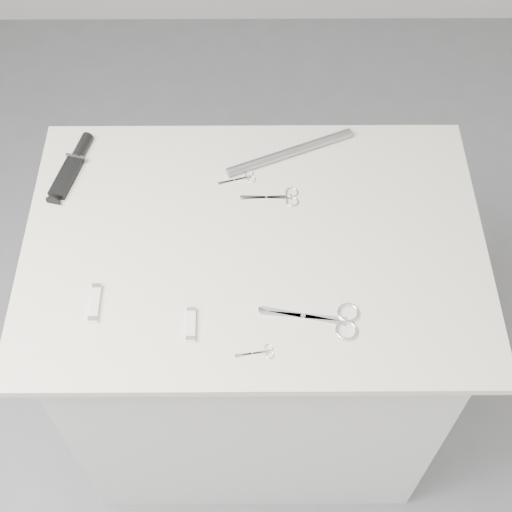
{
  "coord_description": "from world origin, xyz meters",
  "views": [
    {
      "loc": [
        -0.0,
        -0.91,
        2.16
      ],
      "look_at": [
        0.0,
        -0.04,
        0.92
      ],
      "focal_mm": 50.0,
      "sensor_mm": 36.0,
      "label": 1
    }
  ],
  "objects_px": {
    "plinth": "(255,344)",
    "metal_rail": "(290,152)",
    "pocket_knife_a": "(95,303)",
    "tiny_scissors": "(260,353)",
    "large_shears": "(331,320)",
    "sheathed_knife": "(74,164)",
    "embroidery_scissors_b": "(242,179)",
    "embroidery_scissors_a": "(281,197)",
    "pocket_knife_b": "(191,325)"
  },
  "relations": [
    {
      "from": "pocket_knife_b",
      "to": "sheathed_knife",
      "type": "bearing_deg",
      "value": 33.28
    },
    {
      "from": "tiny_scissors",
      "to": "metal_rail",
      "type": "distance_m",
      "value": 0.53
    },
    {
      "from": "pocket_knife_a",
      "to": "large_shears",
      "type": "bearing_deg",
      "value": -95.39
    },
    {
      "from": "tiny_scissors",
      "to": "sheathed_knife",
      "type": "bearing_deg",
      "value": 123.01
    },
    {
      "from": "sheathed_knife",
      "to": "pocket_knife_b",
      "type": "xyz_separation_m",
      "value": [
        0.29,
        -0.43,
        -0.0
      ]
    },
    {
      "from": "embroidery_scissors_b",
      "to": "large_shears",
      "type": "bearing_deg",
      "value": -80.2
    },
    {
      "from": "pocket_knife_a",
      "to": "plinth",
      "type": "bearing_deg",
      "value": -64.76
    },
    {
      "from": "pocket_knife_b",
      "to": "metal_rail",
      "type": "height_order",
      "value": "metal_rail"
    },
    {
      "from": "tiny_scissors",
      "to": "metal_rail",
      "type": "height_order",
      "value": "metal_rail"
    },
    {
      "from": "sheathed_knife",
      "to": "pocket_knife_a",
      "type": "height_order",
      "value": "sheathed_knife"
    },
    {
      "from": "embroidery_scissors_b",
      "to": "metal_rail",
      "type": "bearing_deg",
      "value": 17.06
    },
    {
      "from": "plinth",
      "to": "metal_rail",
      "type": "height_order",
      "value": "metal_rail"
    },
    {
      "from": "embroidery_scissors_a",
      "to": "metal_rail",
      "type": "height_order",
      "value": "metal_rail"
    },
    {
      "from": "plinth",
      "to": "large_shears",
      "type": "relative_size",
      "value": 4.46
    },
    {
      "from": "plinth",
      "to": "pocket_knife_a",
      "type": "xyz_separation_m",
      "value": [
        -0.32,
        -0.16,
        0.48
      ]
    },
    {
      "from": "embroidery_scissors_a",
      "to": "pocket_knife_b",
      "type": "bearing_deg",
      "value": -119.96
    },
    {
      "from": "embroidery_scissors_a",
      "to": "embroidery_scissors_b",
      "type": "bearing_deg",
      "value": 147.32
    },
    {
      "from": "tiny_scissors",
      "to": "pocket_knife_b",
      "type": "distance_m",
      "value": 0.15
    },
    {
      "from": "embroidery_scissors_b",
      "to": "pocket_knife_a",
      "type": "bearing_deg",
      "value": -147.45
    },
    {
      "from": "embroidery_scissors_b",
      "to": "tiny_scissors",
      "type": "height_order",
      "value": "same"
    },
    {
      "from": "embroidery_scissors_b",
      "to": "pocket_knife_b",
      "type": "bearing_deg",
      "value": -120.4
    },
    {
      "from": "tiny_scissors",
      "to": "sheathed_knife",
      "type": "relative_size",
      "value": 0.39
    },
    {
      "from": "embroidery_scissors_a",
      "to": "metal_rail",
      "type": "distance_m",
      "value": 0.13
    },
    {
      "from": "embroidery_scissors_b",
      "to": "sheathed_knife",
      "type": "relative_size",
      "value": 0.45
    },
    {
      "from": "metal_rail",
      "to": "pocket_knife_a",
      "type": "bearing_deg",
      "value": -135.0
    },
    {
      "from": "plinth",
      "to": "embroidery_scissors_b",
      "type": "relative_size",
      "value": 10.27
    },
    {
      "from": "embroidery_scissors_a",
      "to": "tiny_scissors",
      "type": "distance_m",
      "value": 0.39
    },
    {
      "from": "large_shears",
      "to": "metal_rail",
      "type": "xyz_separation_m",
      "value": [
        -0.07,
        0.45,
        0.01
      ]
    },
    {
      "from": "sheathed_knife",
      "to": "pocket_knife_b",
      "type": "bearing_deg",
      "value": -131.28
    },
    {
      "from": "large_shears",
      "to": "sheathed_knife",
      "type": "distance_m",
      "value": 0.71
    },
    {
      "from": "embroidery_scissors_a",
      "to": "metal_rail",
      "type": "relative_size",
      "value": 0.41
    },
    {
      "from": "pocket_knife_a",
      "to": "sheathed_knife",
      "type": "bearing_deg",
      "value": 13.64
    },
    {
      "from": "pocket_knife_a",
      "to": "tiny_scissors",
      "type": "bearing_deg",
      "value": -109.17
    },
    {
      "from": "embroidery_scissors_b",
      "to": "pocket_knife_a",
      "type": "distance_m",
      "value": 0.45
    },
    {
      "from": "plinth",
      "to": "tiny_scissors",
      "type": "xyz_separation_m",
      "value": [
        0.01,
        -0.27,
        0.47
      ]
    },
    {
      "from": "plinth",
      "to": "metal_rail",
      "type": "xyz_separation_m",
      "value": [
        0.09,
        0.25,
        0.48
      ]
    },
    {
      "from": "embroidery_scissors_a",
      "to": "sheathed_knife",
      "type": "height_order",
      "value": "sheathed_knife"
    },
    {
      "from": "pocket_knife_a",
      "to": "metal_rail",
      "type": "relative_size",
      "value": 0.28
    },
    {
      "from": "plinth",
      "to": "embroidery_scissors_a",
      "type": "bearing_deg",
      "value": 63.18
    },
    {
      "from": "large_shears",
      "to": "pocket_knife_b",
      "type": "height_order",
      "value": "pocket_knife_b"
    },
    {
      "from": "embroidery_scissors_a",
      "to": "embroidery_scissors_b",
      "type": "relative_size",
      "value": 1.48
    },
    {
      "from": "embroidery_scissors_a",
      "to": "tiny_scissors",
      "type": "xyz_separation_m",
      "value": [
        -0.05,
        -0.39,
        -0.0
      ]
    },
    {
      "from": "large_shears",
      "to": "metal_rail",
      "type": "relative_size",
      "value": 0.63
    },
    {
      "from": "large_shears",
      "to": "pocket_knife_b",
      "type": "xyz_separation_m",
      "value": [
        -0.28,
        -0.01,
        0.0
      ]
    },
    {
      "from": "tiny_scissors",
      "to": "pocket_knife_b",
      "type": "relative_size",
      "value": 1.02
    },
    {
      "from": "large_shears",
      "to": "tiny_scissors",
      "type": "distance_m",
      "value": 0.16
    },
    {
      "from": "plinth",
      "to": "embroidery_scissors_a",
      "type": "distance_m",
      "value": 0.49
    },
    {
      "from": "plinth",
      "to": "large_shears",
      "type": "xyz_separation_m",
      "value": [
        0.15,
        -0.2,
        0.47
      ]
    },
    {
      "from": "pocket_knife_a",
      "to": "pocket_knife_b",
      "type": "relative_size",
      "value": 1.18
    },
    {
      "from": "large_shears",
      "to": "tiny_scissors",
      "type": "relative_size",
      "value": 2.64
    }
  ]
}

